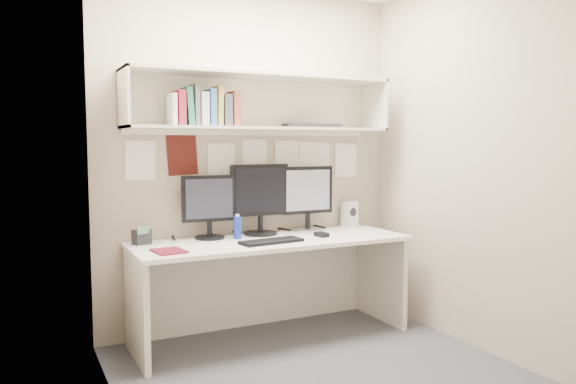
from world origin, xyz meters
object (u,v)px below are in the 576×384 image
keyboard (271,241)px  speaker (349,214)px  maroon_notebook (169,251)px  monitor_left (209,204)px  monitor_right (307,196)px  monitor_center (260,197)px  desk_phone (142,237)px  desk (271,288)px

keyboard → speaker: bearing=18.3°
keyboard → maroon_notebook: 0.72m
speaker → maroon_notebook: size_ratio=0.93×
monitor_left → monitor_right: monitor_right is taller
monitor_left → keyboard: (0.33, -0.37, -0.24)m
monitor_center → desk_phone: bearing=-178.3°
desk → desk_phone: size_ratio=15.03×
monitor_center → monitor_left: bearing=-179.3°
desk → monitor_right: monitor_right is taller
desk_phone → speaker: bearing=-13.1°
maroon_notebook → desk_phone: size_ratio=1.68×
monitor_center → maroon_notebook: bearing=-154.1°
desk_phone → maroon_notebook: bearing=-90.2°
monitor_left → keyboard: size_ratio=1.03×
monitor_center → maroon_notebook: monitor_center is taller
desk → desk_phone: 1.00m
monitor_center → maroon_notebook: 0.92m
desk → speaker: 1.00m
desk → monitor_center: size_ratio=3.75×
speaker → maroon_notebook: (-1.63, -0.42, -0.10)m
keyboard → speaker: 1.00m
maroon_notebook → monitor_right: bearing=11.1°
keyboard → desk_phone: 0.89m
monitor_left → desk_phone: monitor_left is taller
desk → keyboard: keyboard is taller
desk_phone → monitor_right: bearing=-14.5°
monitor_center → monitor_right: monitor_center is taller
desk → maroon_notebook: (-0.79, -0.16, 0.37)m
monitor_center → speaker: monitor_center is taller
monitor_right → speaker: (0.43, 0.05, -0.17)m
keyboard → desk_phone: desk_phone is taller
monitor_center → speaker: size_ratio=2.57×
monitor_right → maroon_notebook: (-1.20, -0.37, -0.27)m
monitor_right → speaker: monitor_right is taller
monitor_left → keyboard: bearing=-44.8°
monitor_right → maroon_notebook: size_ratio=2.27×
monitor_center → maroon_notebook: (-0.79, -0.37, -0.28)m
desk → monitor_center: monitor_center is taller
desk → keyboard: 0.41m
speaker → maroon_notebook: 1.69m
monitor_right → desk_phone: 1.32m
desk_phone → desk: bearing=-28.2°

